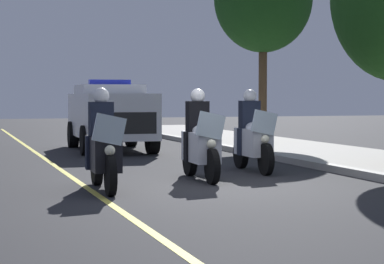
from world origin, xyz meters
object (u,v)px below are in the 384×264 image
object	(u,v)px
police_motorcycle_lead_right	(200,143)
cyclist_background	(136,116)
police_motorcycle_trailing	(253,138)
police_suv	(110,114)
police_motorcycle_lead_left	(103,149)

from	to	relation	value
police_motorcycle_lead_right	cyclist_background	world-z (taller)	police_motorcycle_lead_right
police_motorcycle_trailing	cyclist_background	bearing A→B (deg)	177.29
police_motorcycle_lead_right	police_suv	distance (m)	7.85
police_motorcycle_trailing	police_motorcycle_lead_right	bearing A→B (deg)	-54.93
police_motorcycle_lead_right	cyclist_background	bearing A→B (deg)	171.27
police_motorcycle_lead_right	police_motorcycle_trailing	xyz separation A→B (m)	(-1.06, 1.51, 0.00)
police_suv	cyclist_background	world-z (taller)	police_suv
police_motorcycle_lead_left	police_suv	world-z (taller)	police_suv
police_motorcycle_trailing	cyclist_background	xyz separation A→B (m)	(-12.70, 0.60, 0.14)
police_suv	cyclist_background	xyz separation A→B (m)	(-5.92, 2.21, -0.22)
police_motorcycle_lead_right	police_suv	world-z (taller)	police_suv
cyclist_background	police_motorcycle_lead_left	bearing A→B (deg)	-15.77
police_motorcycle_lead_left	police_motorcycle_lead_right	world-z (taller)	same
police_motorcycle_lead_left	police_motorcycle_trailing	size ratio (longest dim) A/B	1.00
police_motorcycle_lead_left	police_motorcycle_trailing	xyz separation A→B (m)	(-2.01, 3.55, 0.00)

